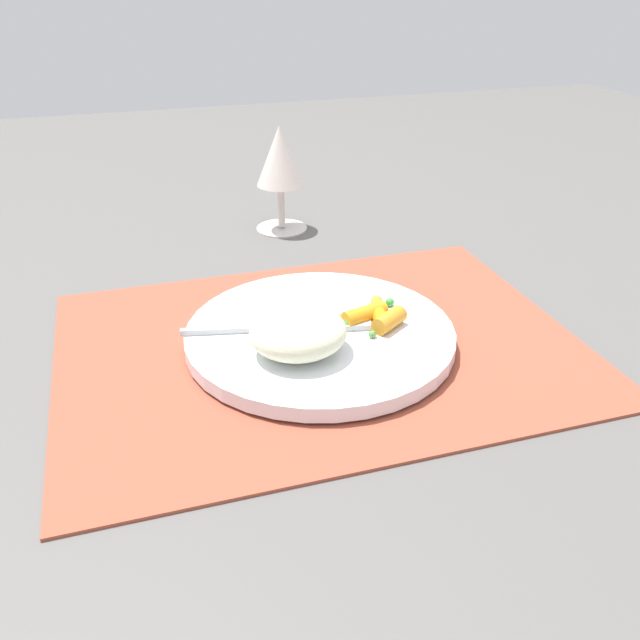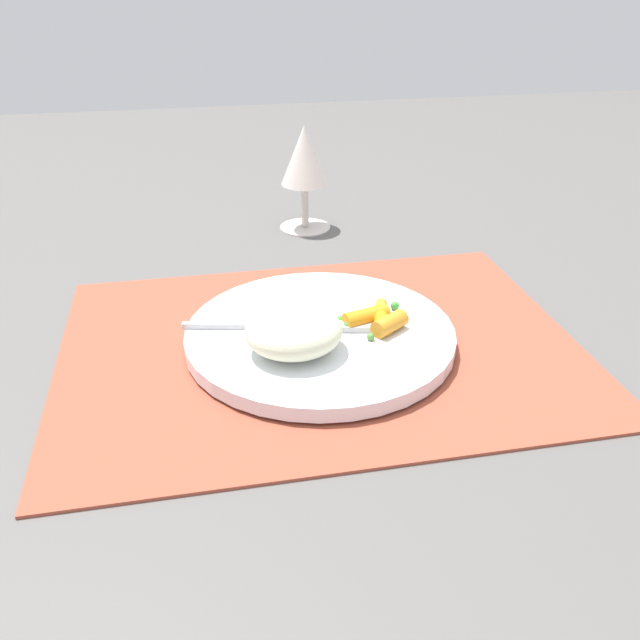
% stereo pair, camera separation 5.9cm
% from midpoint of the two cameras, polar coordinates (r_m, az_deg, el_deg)
% --- Properties ---
extents(ground_plane, '(2.40, 2.40, 0.00)m').
position_cam_midpoint_polar(ground_plane, '(0.67, 2.49, -2.33)').
color(ground_plane, '#565451').
extents(placemat, '(0.51, 0.37, 0.01)m').
position_cam_midpoint_polar(placemat, '(0.67, 2.50, -2.11)').
color(placemat, '#9E4733').
rests_on(placemat, ground_plane).
extents(plate, '(0.26, 0.26, 0.01)m').
position_cam_midpoint_polar(plate, '(0.67, 2.52, -1.36)').
color(plate, white).
rests_on(plate, placemat).
extents(rice_mound, '(0.09, 0.08, 0.04)m').
position_cam_midpoint_polar(rice_mound, '(0.62, 0.48, -1.02)').
color(rice_mound, beige).
rests_on(rice_mound, plate).
extents(carrot_portion, '(0.06, 0.07, 0.02)m').
position_cam_midpoint_polar(carrot_portion, '(0.67, 7.49, -0.01)').
color(carrot_portion, orange).
rests_on(carrot_portion, plate).
extents(pea_scatter, '(0.09, 0.06, 0.01)m').
position_cam_midpoint_polar(pea_scatter, '(0.67, 5.44, -0.22)').
color(pea_scatter, green).
rests_on(pea_scatter, plate).
extents(fork, '(0.18, 0.05, 0.01)m').
position_cam_midpoint_polar(fork, '(0.66, 0.62, -0.58)').
color(fork, silver).
rests_on(fork, plate).
extents(wine_glass, '(0.07, 0.07, 0.14)m').
position_cam_midpoint_polar(wine_glass, '(0.94, 0.52, 13.33)').
color(wine_glass, silver).
rests_on(wine_glass, ground_plane).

